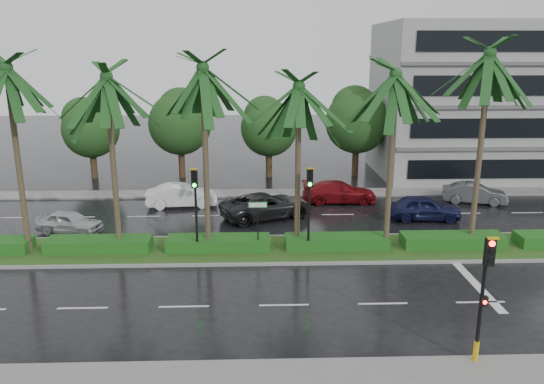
{
  "coord_description": "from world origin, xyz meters",
  "views": [
    {
      "loc": [
        -1.1,
        -24.32,
        9.89
      ],
      "look_at": [
        -0.27,
        1.5,
        2.97
      ],
      "focal_mm": 35.0,
      "sensor_mm": 36.0,
      "label": 1
    }
  ],
  "objects_px": {
    "car_blue": "(424,208)",
    "car_silver": "(69,222)",
    "car_red": "(339,192)",
    "car_grey": "(475,193)",
    "signal_near": "(483,295)",
    "car_darkgrey": "(266,206)",
    "signal_median_left": "(195,198)",
    "street_sign": "(258,214)",
    "car_white": "(182,195)"
  },
  "relations": [
    {
      "from": "car_white",
      "to": "car_darkgrey",
      "type": "height_order",
      "value": "car_darkgrey"
    },
    {
      "from": "car_white",
      "to": "car_silver",
      "type": "bearing_deg",
      "value": 125.16
    },
    {
      "from": "car_white",
      "to": "street_sign",
      "type": "bearing_deg",
      "value": -156.8
    },
    {
      "from": "signal_median_left",
      "to": "car_grey",
      "type": "distance_m",
      "value": 19.81
    },
    {
      "from": "signal_median_left",
      "to": "street_sign",
      "type": "xyz_separation_m",
      "value": [
        3.0,
        0.18,
        -0.87
      ]
    },
    {
      "from": "car_silver",
      "to": "car_red",
      "type": "bearing_deg",
      "value": -56.45
    },
    {
      "from": "car_blue",
      "to": "car_silver",
      "type": "bearing_deg",
      "value": 99.03
    },
    {
      "from": "car_darkgrey",
      "to": "car_white",
      "type": "bearing_deg",
      "value": 40.52
    },
    {
      "from": "car_red",
      "to": "car_grey",
      "type": "distance_m",
      "value": 9.01
    },
    {
      "from": "signal_near",
      "to": "street_sign",
      "type": "relative_size",
      "value": 1.68
    },
    {
      "from": "car_grey",
      "to": "car_silver",
      "type": "bearing_deg",
      "value": 117.81
    },
    {
      "from": "car_white",
      "to": "car_blue",
      "type": "bearing_deg",
      "value": -108.76
    },
    {
      "from": "car_white",
      "to": "car_blue",
      "type": "distance_m",
      "value": 15.26
    },
    {
      "from": "car_grey",
      "to": "car_blue",
      "type": "bearing_deg",
      "value": 143.41
    },
    {
      "from": "car_red",
      "to": "car_grey",
      "type": "xyz_separation_m",
      "value": [
        9.0,
        -0.51,
        -0.05
      ]
    },
    {
      "from": "signal_near",
      "to": "car_darkgrey",
      "type": "height_order",
      "value": "signal_near"
    },
    {
      "from": "signal_near",
      "to": "car_grey",
      "type": "distance_m",
      "value": 20.21
    },
    {
      "from": "car_grey",
      "to": "car_darkgrey",
      "type": "bearing_deg",
      "value": 117.3
    },
    {
      "from": "street_sign",
      "to": "car_silver",
      "type": "distance_m",
      "value": 11.21
    },
    {
      "from": "car_white",
      "to": "car_darkgrey",
      "type": "relative_size",
      "value": 0.83
    },
    {
      "from": "signal_median_left",
      "to": "street_sign",
      "type": "distance_m",
      "value": 3.13
    },
    {
      "from": "signal_near",
      "to": "car_blue",
      "type": "distance_m",
      "value": 15.64
    },
    {
      "from": "car_silver",
      "to": "car_white",
      "type": "relative_size",
      "value": 0.81
    },
    {
      "from": "car_blue",
      "to": "signal_median_left",
      "type": "bearing_deg",
      "value": 117.32
    },
    {
      "from": "car_white",
      "to": "car_blue",
      "type": "relative_size",
      "value": 1.04
    },
    {
      "from": "car_white",
      "to": "car_darkgrey",
      "type": "distance_m",
      "value": 6.0
    },
    {
      "from": "car_red",
      "to": "car_blue",
      "type": "height_order",
      "value": "car_blue"
    },
    {
      "from": "signal_near",
      "to": "car_darkgrey",
      "type": "xyz_separation_m",
      "value": [
        -6.5,
        15.91,
        -1.74
      ]
    },
    {
      "from": "car_silver",
      "to": "car_darkgrey",
      "type": "height_order",
      "value": "car_darkgrey"
    },
    {
      "from": "car_red",
      "to": "car_blue",
      "type": "bearing_deg",
      "value": -131.01
    },
    {
      "from": "car_silver",
      "to": "car_red",
      "type": "height_order",
      "value": "car_red"
    },
    {
      "from": "car_silver",
      "to": "car_white",
      "type": "height_order",
      "value": "car_white"
    },
    {
      "from": "car_red",
      "to": "car_white",
      "type": "bearing_deg",
      "value": 94.03
    },
    {
      "from": "signal_near",
      "to": "car_grey",
      "type": "relative_size",
      "value": 1.07
    },
    {
      "from": "street_sign",
      "to": "car_white",
      "type": "height_order",
      "value": "street_sign"
    },
    {
      "from": "street_sign",
      "to": "car_white",
      "type": "distance_m",
      "value": 10.01
    },
    {
      "from": "car_red",
      "to": "car_grey",
      "type": "height_order",
      "value": "car_red"
    },
    {
      "from": "signal_near",
      "to": "car_grey",
      "type": "xyz_separation_m",
      "value": [
        7.5,
        18.67,
        -1.83
      ]
    },
    {
      "from": "signal_median_left",
      "to": "car_silver",
      "type": "height_order",
      "value": "signal_median_left"
    },
    {
      "from": "car_white",
      "to": "car_grey",
      "type": "bearing_deg",
      "value": -95.96
    },
    {
      "from": "street_sign",
      "to": "car_blue",
      "type": "xyz_separation_m",
      "value": [
        10.0,
        5.38,
        -1.38
      ]
    },
    {
      "from": "signal_near",
      "to": "car_silver",
      "type": "relative_size",
      "value": 1.19
    },
    {
      "from": "car_silver",
      "to": "car_grey",
      "type": "height_order",
      "value": "car_grey"
    },
    {
      "from": "signal_near",
      "to": "car_white",
      "type": "bearing_deg",
      "value": 122.82
    },
    {
      "from": "car_silver",
      "to": "car_darkgrey",
      "type": "bearing_deg",
      "value": -63.66
    },
    {
      "from": "street_sign",
      "to": "car_blue",
      "type": "bearing_deg",
      "value": 28.27
    },
    {
      "from": "signal_median_left",
      "to": "car_red",
      "type": "distance_m",
      "value": 12.95
    },
    {
      "from": "signal_median_left",
      "to": "car_red",
      "type": "relative_size",
      "value": 0.88
    },
    {
      "from": "car_white",
      "to": "car_blue",
      "type": "height_order",
      "value": "car_white"
    },
    {
      "from": "signal_median_left",
      "to": "car_grey",
      "type": "height_order",
      "value": "signal_median_left"
    }
  ]
}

